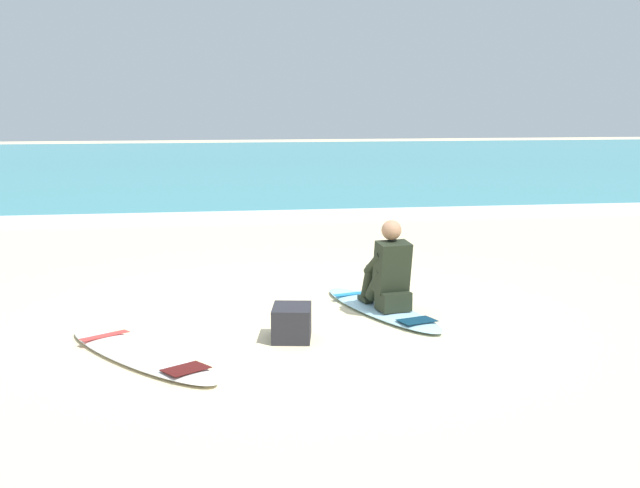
% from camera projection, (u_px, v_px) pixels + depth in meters
% --- Properties ---
extents(ground_plane, '(80.00, 80.00, 0.00)m').
position_uv_depth(ground_plane, '(294.00, 316.00, 8.80)').
color(ground_plane, beige).
extents(sea, '(80.00, 28.00, 0.10)m').
position_uv_depth(sea, '(218.00, 164.00, 29.21)').
color(sea, teal).
rests_on(sea, ground).
extents(breaking_foam, '(80.00, 0.90, 0.11)m').
position_uv_depth(breaking_foam, '(245.00, 217.00, 15.88)').
color(breaking_foam, white).
rests_on(breaking_foam, ground).
extents(surfboard_main, '(1.16, 2.25, 0.08)m').
position_uv_depth(surfboard_main, '(381.00, 309.00, 8.95)').
color(surfboard_main, '#9ED1E5').
rests_on(surfboard_main, ground).
extents(surfer_seated, '(0.46, 0.75, 0.95)m').
position_uv_depth(surfer_seated, '(389.00, 274.00, 8.78)').
color(surfer_seated, black).
rests_on(surfer_seated, surfboard_main).
extents(surfboard_spare_near, '(1.68, 2.15, 0.08)m').
position_uv_depth(surfboard_spare_near, '(140.00, 354.00, 7.35)').
color(surfboard_spare_near, white).
rests_on(surfboard_spare_near, ground).
extents(beach_bag, '(0.44, 0.54, 0.32)m').
position_uv_depth(beach_bag, '(292.00, 323.00, 7.91)').
color(beach_bag, '#232328').
rests_on(beach_bag, ground).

